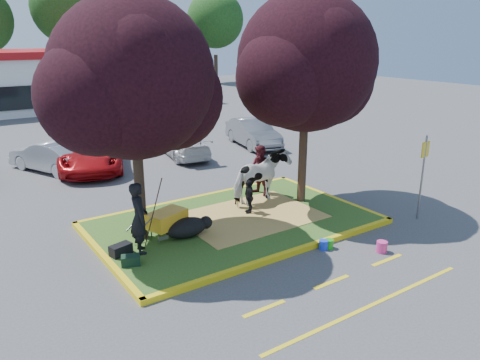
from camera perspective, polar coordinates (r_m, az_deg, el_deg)
ground at (r=14.45m, az=-0.76°, el=-5.48°), size 90.00×90.00×0.00m
median_island at (r=14.42m, az=-0.77°, el=-5.20°), size 8.00×5.00×0.15m
curb_near at (r=12.54m, az=5.84°, el=-8.94°), size 8.30×0.16×0.15m
curb_far at (r=16.49m, az=-5.73°, el=-2.32°), size 8.30×0.16×0.15m
curb_left at (r=12.83m, az=-16.33°, el=-8.95°), size 0.16×5.30×0.15m
curb_right at (r=16.86m, az=10.88°, el=-2.10°), size 0.16×5.30×0.15m
straw_bedding at (r=14.70m, az=1.19°, el=-4.41°), size 4.20×3.00×0.01m
tree_purple_left at (r=12.42m, az=-12.83°, el=11.17°), size 5.06×4.20×6.51m
tree_purple_right at (r=15.28m, az=8.20°, el=13.28°), size 5.30×4.40×6.82m
fire_lane_stripe_a at (r=10.38m, az=2.97°, el=-15.40°), size 1.10×0.12×0.01m
fire_lane_stripe_b at (r=11.53m, az=11.10°, el=-12.10°), size 1.10×0.12×0.01m
fire_lane_stripe_c at (r=12.90m, az=17.49°, el=-9.28°), size 1.10×0.12×0.01m
fire_lane_long at (r=10.86m, az=15.71°, el=-14.49°), size 6.00×0.10×0.01m
retail_building at (r=40.32m, az=-21.19°, el=11.52°), size 20.40×8.40×4.40m
treeline at (r=49.50m, az=-25.64°, el=18.30°), size 46.58×7.80×14.63m
cow at (r=15.58m, az=2.61°, el=0.30°), size 2.24×1.32×1.77m
calf at (r=13.26m, az=-6.56°, el=-5.80°), size 1.28×0.76×0.54m
handler at (r=12.32m, az=-12.21°, el=-4.53°), size 0.59×0.77×1.90m
visitor_a at (r=16.35m, az=2.52°, el=1.14°), size 0.79×0.95×1.78m
visitor_b at (r=14.77m, az=1.15°, el=-2.05°), size 0.49×0.69×1.09m
wheelbarrow at (r=13.28m, az=-8.86°, el=-4.74°), size 1.96×0.98×0.74m
gear_bag_dark at (r=12.59m, az=-14.33°, el=-8.22°), size 0.61×0.43×0.28m
gear_bag_green at (r=12.02m, az=-13.18°, el=-9.51°), size 0.53×0.43×0.25m
sign_post at (r=15.44m, az=21.43°, el=1.38°), size 0.38×0.06×2.69m
bucket_green at (r=13.12m, az=10.80°, el=-7.67°), size 0.25×0.25×0.26m
bucket_pink at (r=13.22m, az=16.89°, el=-7.80°), size 0.35×0.35×0.31m
bucket_blue at (r=13.03m, az=10.14°, el=-7.79°), size 0.32×0.32×0.27m
car_silver at (r=21.41m, az=-22.08°, el=2.76°), size 2.94×4.26×1.33m
car_red at (r=21.26m, az=-17.61°, el=3.38°), size 4.18×5.96×1.51m
car_white at (r=22.32m, az=-6.86°, el=4.30°), size 2.33×4.30×1.18m
car_grey at (r=24.35m, az=1.60°, el=5.79°), size 2.31×4.48×1.41m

